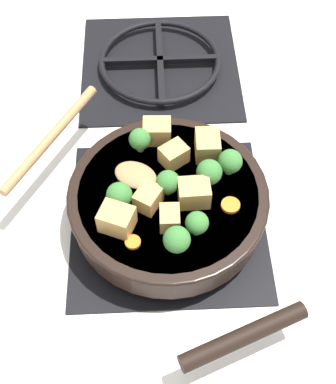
% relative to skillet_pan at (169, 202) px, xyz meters
% --- Properties ---
extents(ground_plane, '(2.40, 2.40, 0.00)m').
position_rel_skillet_pan_xyz_m(ground_plane, '(-0.00, 0.00, -0.06)').
color(ground_plane, white).
extents(front_burner_grate, '(0.31, 0.31, 0.03)m').
position_rel_skillet_pan_xyz_m(front_burner_grate, '(-0.00, 0.00, -0.04)').
color(front_burner_grate, black).
rests_on(front_burner_grate, ground_plane).
extents(rear_burner_grate, '(0.31, 0.31, 0.03)m').
position_rel_skillet_pan_xyz_m(rear_burner_grate, '(-0.00, 0.36, -0.04)').
color(rear_burner_grate, black).
rests_on(rear_burner_grate, ground_plane).
extents(skillet_pan, '(0.33, 0.42, 0.05)m').
position_rel_skillet_pan_xyz_m(skillet_pan, '(0.00, 0.00, 0.00)').
color(skillet_pan, black).
rests_on(skillet_pan, front_burner_grate).
extents(wooden_spoon, '(0.25, 0.23, 0.02)m').
position_rel_skillet_pan_xyz_m(wooden_spoon, '(-0.13, 0.08, 0.03)').
color(wooden_spoon, '#A87A4C').
rests_on(wooden_spoon, skillet_pan).
extents(tofu_cube_center_large, '(0.04, 0.05, 0.04)m').
position_rel_skillet_pan_xyz_m(tofu_cube_center_large, '(0.06, 0.07, 0.04)').
color(tofu_cube_center_large, tan).
rests_on(tofu_cube_center_large, skillet_pan).
extents(tofu_cube_near_handle, '(0.03, 0.04, 0.03)m').
position_rel_skillet_pan_xyz_m(tofu_cube_near_handle, '(0.00, -0.05, 0.04)').
color(tofu_cube_near_handle, tan).
rests_on(tofu_cube_near_handle, skillet_pan).
extents(tofu_cube_east_chunk, '(0.05, 0.04, 0.04)m').
position_rel_skillet_pan_xyz_m(tofu_cube_east_chunk, '(-0.01, 0.11, 0.04)').
color(tofu_cube_east_chunk, tan).
rests_on(tofu_cube_east_chunk, skillet_pan).
extents(tofu_cube_west_chunk, '(0.06, 0.05, 0.04)m').
position_rel_skillet_pan_xyz_m(tofu_cube_west_chunk, '(-0.08, -0.05, 0.04)').
color(tofu_cube_west_chunk, tan).
rests_on(tofu_cube_west_chunk, skillet_pan).
extents(tofu_cube_back_piece, '(0.05, 0.04, 0.04)m').
position_rel_skillet_pan_xyz_m(tofu_cube_back_piece, '(0.04, -0.01, 0.04)').
color(tofu_cube_back_piece, tan).
rests_on(tofu_cube_back_piece, skillet_pan).
extents(tofu_cube_front_piece, '(0.05, 0.05, 0.03)m').
position_rel_skillet_pan_xyz_m(tofu_cube_front_piece, '(0.01, 0.06, 0.04)').
color(tofu_cube_front_piece, tan).
rests_on(tofu_cube_front_piece, skillet_pan).
extents(tofu_cube_mid_small, '(0.05, 0.05, 0.03)m').
position_rel_skillet_pan_xyz_m(tofu_cube_mid_small, '(-0.03, -0.02, 0.04)').
color(tofu_cube_mid_small, tan).
rests_on(tofu_cube_mid_small, skillet_pan).
extents(broccoli_floret_near_spoon, '(0.04, 0.04, 0.05)m').
position_rel_skillet_pan_xyz_m(broccoli_floret_near_spoon, '(-0.07, -0.02, 0.05)').
color(broccoli_floret_near_spoon, '#709956').
rests_on(broccoli_floret_near_spoon, skillet_pan).
extents(broccoli_floret_center_top, '(0.04, 0.04, 0.05)m').
position_rel_skillet_pan_xyz_m(broccoli_floret_center_top, '(0.01, -0.09, 0.05)').
color(broccoli_floret_center_top, '#709956').
rests_on(broccoli_floret_center_top, skillet_pan).
extents(broccoli_floret_east_rim, '(0.03, 0.03, 0.04)m').
position_rel_skillet_pan_xyz_m(broccoli_floret_east_rim, '(-0.04, 0.09, 0.05)').
color(broccoli_floret_east_rim, '#709956').
rests_on(broccoli_floret_east_rim, skillet_pan).
extents(broccoli_floret_west_rim, '(0.04, 0.04, 0.04)m').
position_rel_skillet_pan_xyz_m(broccoli_floret_west_rim, '(-0.00, 0.00, 0.05)').
color(broccoli_floret_west_rim, '#709956').
rests_on(broccoli_floret_west_rim, skillet_pan).
extents(broccoli_floret_north_edge, '(0.04, 0.04, 0.04)m').
position_rel_skillet_pan_xyz_m(broccoli_floret_north_edge, '(0.09, 0.04, 0.05)').
color(broccoli_floret_north_edge, '#709956').
rests_on(broccoli_floret_north_edge, skillet_pan).
extents(broccoli_floret_south_cluster, '(0.03, 0.03, 0.04)m').
position_rel_skillet_pan_xyz_m(broccoli_floret_south_cluster, '(0.04, -0.07, 0.05)').
color(broccoli_floret_south_cluster, '#709956').
rests_on(broccoli_floret_south_cluster, skillet_pan).
extents(broccoli_floret_mid_floret, '(0.04, 0.04, 0.05)m').
position_rel_skillet_pan_xyz_m(broccoli_floret_mid_floret, '(0.06, 0.02, 0.05)').
color(broccoli_floret_mid_floret, '#709956').
rests_on(broccoli_floret_mid_floret, skillet_pan).
extents(carrot_slice_orange_thin, '(0.02, 0.02, 0.01)m').
position_rel_skillet_pan_xyz_m(carrot_slice_orange_thin, '(-0.05, -0.08, 0.03)').
color(carrot_slice_orange_thin, orange).
rests_on(carrot_slice_orange_thin, skillet_pan).
extents(carrot_slice_near_center, '(0.03, 0.03, 0.01)m').
position_rel_skillet_pan_xyz_m(carrot_slice_near_center, '(0.09, -0.03, 0.03)').
color(carrot_slice_near_center, orange).
rests_on(carrot_slice_near_center, skillet_pan).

